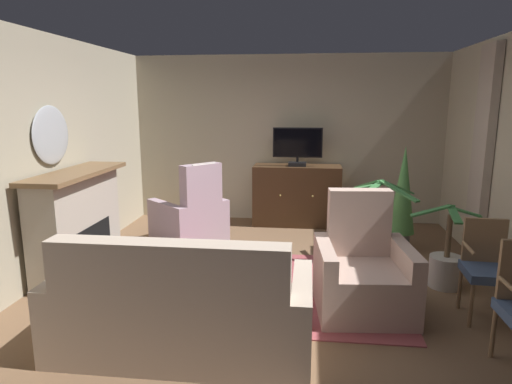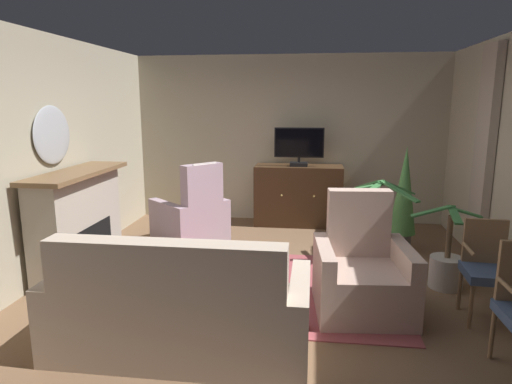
{
  "view_description": "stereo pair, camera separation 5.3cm",
  "coord_description": "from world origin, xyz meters",
  "px_view_note": "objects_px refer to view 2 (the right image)",
  "views": [
    {
      "loc": [
        0.37,
        -4.49,
        1.97
      ],
      "look_at": [
        -0.21,
        0.33,
        0.98
      ],
      "focal_mm": 31.14,
      "sensor_mm": 36.0,
      "label": 1
    },
    {
      "loc": [
        0.42,
        -4.48,
        1.97
      ],
      "look_at": [
        -0.21,
        0.33,
        0.98
      ],
      "focal_mm": 31.14,
      "sensor_mm": 36.0,
      "label": 2
    }
  ],
  "objects_px": {
    "tv_cabinet": "(298,197)",
    "tv_remote": "(226,252)",
    "side_chair_tucked_against_wall": "(487,266)",
    "wall_mirror_oval": "(52,135)",
    "fireplace": "(80,225)",
    "coffee_table": "(219,262)",
    "potted_plant_tall_palm_by_window": "(446,268)",
    "armchair_angled_to_table": "(192,218)",
    "armchair_facing_sofa": "(362,275)",
    "potted_plant_on_hearth_side": "(378,240)",
    "television": "(299,146)",
    "potted_plant_small_fern_corner": "(404,196)",
    "sofa_floral": "(179,314)"
  },
  "relations": [
    {
      "from": "coffee_table",
      "to": "armchair_facing_sofa",
      "type": "height_order",
      "value": "armchair_facing_sofa"
    },
    {
      "from": "coffee_table",
      "to": "potted_plant_on_hearth_side",
      "type": "distance_m",
      "value": 2.06
    },
    {
      "from": "television",
      "to": "tv_remote",
      "type": "relative_size",
      "value": 4.56
    },
    {
      "from": "tv_cabinet",
      "to": "tv_remote",
      "type": "height_order",
      "value": "tv_cabinet"
    },
    {
      "from": "fireplace",
      "to": "tv_cabinet",
      "type": "distance_m",
      "value": 3.42
    },
    {
      "from": "coffee_table",
      "to": "armchair_angled_to_table",
      "type": "height_order",
      "value": "armchair_angled_to_table"
    },
    {
      "from": "side_chair_tucked_against_wall",
      "to": "potted_plant_small_fern_corner",
      "type": "relative_size",
      "value": 0.64
    },
    {
      "from": "side_chair_tucked_against_wall",
      "to": "potted_plant_tall_palm_by_window",
      "type": "distance_m",
      "value": 0.74
    },
    {
      "from": "potted_plant_tall_palm_by_window",
      "to": "coffee_table",
      "type": "bearing_deg",
      "value": -168.18
    },
    {
      "from": "potted_plant_small_fern_corner",
      "to": "armchair_facing_sofa",
      "type": "bearing_deg",
      "value": -111.26
    },
    {
      "from": "coffee_table",
      "to": "tv_remote",
      "type": "relative_size",
      "value": 5.36
    },
    {
      "from": "armchair_angled_to_table",
      "to": "armchair_facing_sofa",
      "type": "distance_m",
      "value": 2.89
    },
    {
      "from": "coffee_table",
      "to": "potted_plant_on_hearth_side",
      "type": "relative_size",
      "value": 0.86
    },
    {
      "from": "side_chair_tucked_against_wall",
      "to": "wall_mirror_oval",
      "type": "bearing_deg",
      "value": 172.48
    },
    {
      "from": "armchair_angled_to_table",
      "to": "potted_plant_on_hearth_side",
      "type": "relative_size",
      "value": 1.12
    },
    {
      "from": "fireplace",
      "to": "coffee_table",
      "type": "distance_m",
      "value": 1.79
    },
    {
      "from": "coffee_table",
      "to": "fireplace",
      "type": "bearing_deg",
      "value": 166.17
    },
    {
      "from": "wall_mirror_oval",
      "to": "armchair_angled_to_table",
      "type": "relative_size",
      "value": 0.59
    },
    {
      "from": "tv_remote",
      "to": "armchair_facing_sofa",
      "type": "height_order",
      "value": "armchair_facing_sofa"
    },
    {
      "from": "sofa_floral",
      "to": "armchair_facing_sofa",
      "type": "xyz_separation_m",
      "value": [
        1.51,
        0.94,
        0.02
      ]
    },
    {
      "from": "armchair_angled_to_table",
      "to": "television",
      "type": "bearing_deg",
      "value": 34.96
    },
    {
      "from": "wall_mirror_oval",
      "to": "fireplace",
      "type": "bearing_deg",
      "value": 0.0
    },
    {
      "from": "fireplace",
      "to": "potted_plant_on_hearth_side",
      "type": "xyz_separation_m",
      "value": [
        3.47,
        0.67,
        -0.25
      ]
    },
    {
      "from": "wall_mirror_oval",
      "to": "potted_plant_tall_palm_by_window",
      "type": "bearing_deg",
      "value": 0.96
    },
    {
      "from": "tv_cabinet",
      "to": "television",
      "type": "height_order",
      "value": "television"
    },
    {
      "from": "wall_mirror_oval",
      "to": "sofa_floral",
      "type": "xyz_separation_m",
      "value": [
        1.89,
        -1.53,
        -1.28
      ]
    },
    {
      "from": "tv_cabinet",
      "to": "potted_plant_tall_palm_by_window",
      "type": "relative_size",
      "value": 1.53
    },
    {
      "from": "coffee_table",
      "to": "tv_cabinet",
      "type": "bearing_deg",
      "value": 75.9
    },
    {
      "from": "fireplace",
      "to": "side_chair_tucked_against_wall",
      "type": "xyz_separation_m",
      "value": [
        4.27,
        -0.6,
        -0.07
      ]
    },
    {
      "from": "potted_plant_small_fern_corner",
      "to": "potted_plant_tall_palm_by_window",
      "type": "bearing_deg",
      "value": -77.41
    },
    {
      "from": "side_chair_tucked_against_wall",
      "to": "potted_plant_on_hearth_side",
      "type": "xyz_separation_m",
      "value": [
        -0.79,
        1.26,
        -0.18
      ]
    },
    {
      "from": "tv_cabinet",
      "to": "armchair_facing_sofa",
      "type": "distance_m",
      "value": 3.06
    },
    {
      "from": "potted_plant_tall_palm_by_window",
      "to": "tv_cabinet",
      "type": "bearing_deg",
      "value": 125.88
    },
    {
      "from": "tv_remote",
      "to": "wall_mirror_oval",
      "type": "bearing_deg",
      "value": 55.13
    },
    {
      "from": "tv_cabinet",
      "to": "side_chair_tucked_against_wall",
      "type": "relative_size",
      "value": 1.54
    },
    {
      "from": "television",
      "to": "side_chair_tucked_against_wall",
      "type": "height_order",
      "value": "television"
    },
    {
      "from": "television",
      "to": "tv_remote",
      "type": "xyz_separation_m",
      "value": [
        -0.66,
        -2.63,
        -0.87
      ]
    },
    {
      "from": "television",
      "to": "tv_remote",
      "type": "bearing_deg",
      "value": -103.98
    },
    {
      "from": "tv_remote",
      "to": "potted_plant_on_hearth_side",
      "type": "xyz_separation_m",
      "value": [
        1.69,
        0.96,
        -0.11
      ]
    },
    {
      "from": "potted_plant_on_hearth_side",
      "to": "side_chair_tucked_against_wall",
      "type": "bearing_deg",
      "value": -57.9
    },
    {
      "from": "tv_remote",
      "to": "coffee_table",
      "type": "bearing_deg",
      "value": 131.73
    },
    {
      "from": "wall_mirror_oval",
      "to": "side_chair_tucked_against_wall",
      "type": "xyz_separation_m",
      "value": [
        4.51,
        -0.6,
        -1.11
      ]
    },
    {
      "from": "fireplace",
      "to": "potted_plant_on_hearth_side",
      "type": "relative_size",
      "value": 1.55
    },
    {
      "from": "potted_plant_tall_palm_by_window",
      "to": "tv_remote",
      "type": "bearing_deg",
      "value": -171.03
    },
    {
      "from": "fireplace",
      "to": "wall_mirror_oval",
      "type": "height_order",
      "value": "wall_mirror_oval"
    },
    {
      "from": "television",
      "to": "side_chair_tucked_against_wall",
      "type": "relative_size",
      "value": 0.86
    },
    {
      "from": "fireplace",
      "to": "potted_plant_tall_palm_by_window",
      "type": "height_order",
      "value": "fireplace"
    },
    {
      "from": "armchair_facing_sofa",
      "to": "side_chair_tucked_against_wall",
      "type": "relative_size",
      "value": 1.24
    },
    {
      "from": "potted_plant_tall_palm_by_window",
      "to": "television",
      "type": "bearing_deg",
      "value": 126.51
    },
    {
      "from": "fireplace",
      "to": "wall_mirror_oval",
      "type": "distance_m",
      "value": 1.06
    }
  ]
}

